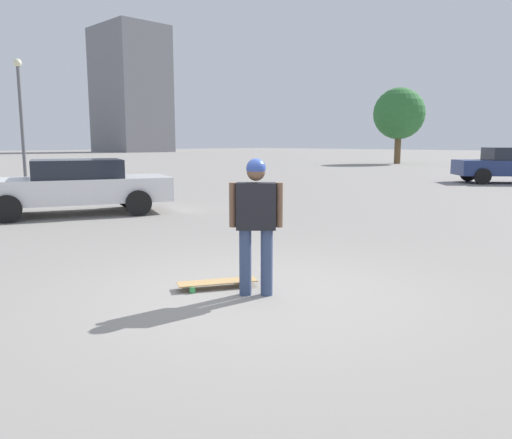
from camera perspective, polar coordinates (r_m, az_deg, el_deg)
ground_plane at (r=5.89m, az=0.00°, el=-8.60°), size 220.00×220.00×0.00m
person at (r=5.68m, az=0.00°, el=0.44°), size 0.46×0.46×1.58m
skateboard at (r=6.15m, az=-4.43°, el=-7.17°), size 0.67×0.96×0.08m
car_parked_near at (r=13.11m, az=-20.08°, el=3.67°), size 3.39×4.96×1.35m
car_parked_far at (r=24.48m, az=26.77°, el=5.61°), size 4.32×4.10×1.54m
building_block_distant at (r=97.58m, az=-14.13°, el=14.11°), size 12.94×10.21×22.43m
tree_distant at (r=43.62m, az=16.04°, el=11.53°), size 4.20×4.20×6.21m
lamp_post at (r=19.94m, az=-25.27°, el=10.96°), size 0.28×0.28×4.66m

